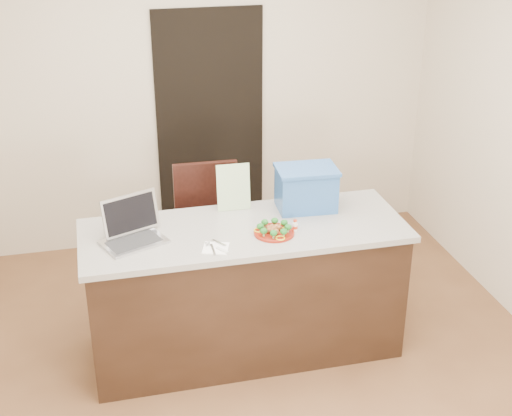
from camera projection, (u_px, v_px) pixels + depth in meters
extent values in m
plane|color=brown|center=(254.00, 370.00, 4.66)|extent=(4.00, 4.00, 0.00)
plane|color=beige|center=(197.00, 88.00, 5.85)|extent=(4.00, 0.00, 4.00)
plane|color=beige|center=(395.00, 411.00, 2.33)|extent=(4.00, 0.00, 4.00)
cube|color=black|center=(210.00, 128.00, 6.00)|extent=(0.90, 0.02, 2.00)
cube|color=black|center=(245.00, 293.00, 4.70)|extent=(2.00, 0.70, 0.88)
cube|color=beige|center=(244.00, 231.00, 4.50)|extent=(2.06, 0.76, 0.04)
cylinder|color=maroon|center=(274.00, 233.00, 4.41)|extent=(0.25, 0.25, 0.01)
torus|color=maroon|center=(274.00, 232.00, 4.41)|extent=(0.25, 0.25, 0.01)
sphere|color=brown|center=(274.00, 229.00, 4.40)|extent=(0.04, 0.04, 0.04)
sphere|color=brown|center=(279.00, 228.00, 4.42)|extent=(0.04, 0.04, 0.04)
sphere|color=brown|center=(276.00, 227.00, 4.43)|extent=(0.04, 0.04, 0.04)
sphere|color=brown|center=(272.00, 227.00, 4.43)|extent=(0.04, 0.04, 0.04)
sphere|color=brown|center=(269.00, 228.00, 4.41)|extent=(0.04, 0.04, 0.04)
sphere|color=brown|center=(269.00, 230.00, 4.39)|extent=(0.04, 0.04, 0.04)
sphere|color=brown|center=(272.00, 231.00, 4.38)|extent=(0.04, 0.04, 0.04)
sphere|color=brown|center=(276.00, 231.00, 4.38)|extent=(0.04, 0.04, 0.04)
ellipsoid|color=#15501A|center=(260.00, 226.00, 4.40)|extent=(0.04, 0.04, 0.04)
ellipsoid|color=#15501A|center=(264.00, 231.00, 4.35)|extent=(0.04, 0.04, 0.04)
ellipsoid|color=#15501A|center=(274.00, 233.00, 4.32)|extent=(0.04, 0.04, 0.04)
ellipsoid|color=#15501A|center=(284.00, 232.00, 4.34)|extent=(0.04, 0.04, 0.04)
ellipsoid|color=#15501A|center=(288.00, 227.00, 4.39)|extent=(0.04, 0.04, 0.04)
ellipsoid|color=#15501A|center=(284.00, 223.00, 4.45)|extent=(0.04, 0.04, 0.04)
ellipsoid|color=#15501A|center=(275.00, 221.00, 4.47)|extent=(0.04, 0.04, 0.04)
ellipsoid|color=#15501A|center=(265.00, 222.00, 4.46)|extent=(0.04, 0.04, 0.04)
torus|color=gold|center=(258.00, 230.00, 4.42)|extent=(0.06, 0.06, 0.01)
torus|color=gold|center=(280.00, 238.00, 4.33)|extent=(0.06, 0.06, 0.01)
torus|color=gold|center=(284.00, 226.00, 4.48)|extent=(0.06, 0.06, 0.01)
cube|color=white|center=(216.00, 248.00, 4.24)|extent=(0.19, 0.19, 0.01)
cube|color=#AFAFB4|center=(213.00, 249.00, 4.22)|extent=(0.02, 0.13, 0.00)
cube|color=#AFAFB4|center=(211.00, 244.00, 4.28)|extent=(0.03, 0.05, 0.00)
cube|color=silver|center=(222.00, 250.00, 4.21)|extent=(0.07, 0.09, 0.01)
cube|color=#AFAFB4|center=(219.00, 243.00, 4.29)|extent=(0.08, 0.10, 0.00)
cylinder|color=silver|center=(295.00, 227.00, 4.45)|extent=(0.03, 0.03, 0.05)
cylinder|color=silver|center=(295.00, 222.00, 4.44)|extent=(0.02, 0.02, 0.01)
cylinder|color=red|center=(295.00, 221.00, 4.43)|extent=(0.02, 0.02, 0.01)
cylinder|color=red|center=(295.00, 227.00, 4.45)|extent=(0.03, 0.03, 0.02)
cube|color=#AFAFB4|center=(134.00, 242.00, 4.30)|extent=(0.43, 0.37, 0.02)
cube|color=#AFAFB4|center=(130.00, 214.00, 4.36)|extent=(0.36, 0.20, 0.24)
cube|color=black|center=(131.00, 214.00, 4.36)|extent=(0.33, 0.17, 0.21)
cube|color=#262729|center=(134.00, 241.00, 4.29)|extent=(0.35, 0.28, 0.00)
cube|color=white|center=(233.00, 187.00, 4.68)|extent=(0.22, 0.05, 0.31)
cube|color=#2B599C|center=(306.00, 190.00, 4.71)|extent=(0.39, 0.29, 0.27)
cube|color=#2B599C|center=(307.00, 170.00, 4.65)|extent=(0.41, 0.31, 0.02)
cube|color=black|center=(212.00, 245.00, 5.18)|extent=(0.48, 0.48, 0.04)
cube|color=black|center=(206.00, 197.00, 5.24)|extent=(0.47, 0.06, 0.54)
cylinder|color=black|center=(190.00, 292.00, 5.06)|extent=(0.04, 0.04, 0.50)
cylinder|color=black|center=(245.00, 285.00, 5.15)|extent=(0.04, 0.04, 0.50)
cylinder|color=black|center=(182.00, 265.00, 5.42)|extent=(0.04, 0.04, 0.50)
cylinder|color=black|center=(234.00, 258.00, 5.50)|extent=(0.04, 0.04, 0.50)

